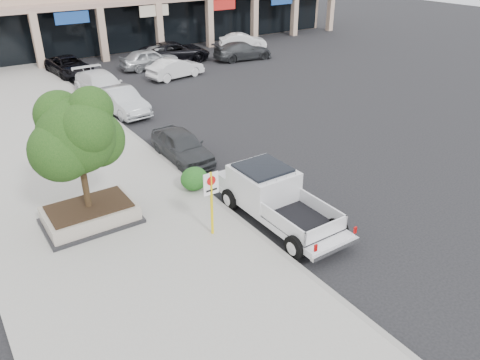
# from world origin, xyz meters

# --- Properties ---
(ground) EXTENTS (120.00, 120.00, 0.00)m
(ground) POSITION_xyz_m (0.00, 0.00, 0.00)
(ground) COLOR black
(ground) RESTS_ON ground
(sidewalk) EXTENTS (8.00, 52.00, 0.15)m
(sidewalk) POSITION_xyz_m (-5.50, 6.00, 0.07)
(sidewalk) COLOR gray
(sidewalk) RESTS_ON ground
(curb) EXTENTS (0.20, 52.00, 0.15)m
(curb) POSITION_xyz_m (-1.55, 6.00, 0.07)
(curb) COLOR gray
(curb) RESTS_ON ground
(planter) EXTENTS (3.20, 2.20, 0.68)m
(planter) POSITION_xyz_m (-6.00, 3.37, 0.48)
(planter) COLOR black
(planter) RESTS_ON sidewalk
(planter_tree) EXTENTS (2.90, 2.55, 4.00)m
(planter_tree) POSITION_xyz_m (-5.86, 3.53, 3.41)
(planter_tree) COLOR black
(planter_tree) RESTS_ON planter
(no_parking_sign) EXTENTS (0.55, 0.09, 2.30)m
(no_parking_sign) POSITION_xyz_m (-2.82, 0.39, 1.63)
(no_parking_sign) COLOR yellow
(no_parking_sign) RESTS_ON sidewalk
(hedge) EXTENTS (1.10, 0.99, 0.93)m
(hedge) POSITION_xyz_m (-1.80, 3.46, 0.62)
(hedge) COLOR #144815
(hedge) RESTS_ON sidewalk
(pickup_truck) EXTENTS (2.16, 5.73, 1.80)m
(pickup_truck) POSITION_xyz_m (-0.35, -0.16, 0.90)
(pickup_truck) COLOR silver
(pickup_truck) RESTS_ON ground
(curb_car_a) EXTENTS (1.68, 4.05, 1.37)m
(curb_car_a) POSITION_xyz_m (-0.74, 6.49, 0.69)
(curb_car_a) COLOR #2D2F32
(curb_car_a) RESTS_ON ground
(curb_car_b) EXTENTS (1.94, 4.58, 1.47)m
(curb_car_b) POSITION_xyz_m (-0.61, 14.08, 0.73)
(curb_car_b) COLOR #ADB1B6
(curb_car_b) RESTS_ON ground
(curb_car_c) EXTENTS (2.41, 5.59, 1.60)m
(curb_car_c) POSITION_xyz_m (-0.60, 17.39, 0.80)
(curb_car_c) COLOR white
(curb_car_c) RESTS_ON ground
(curb_car_d) EXTENTS (2.68, 5.12, 1.38)m
(curb_car_d) POSITION_xyz_m (-0.71, 24.09, 0.69)
(curb_car_d) COLOR black
(curb_car_d) RESTS_ON ground
(lot_car_a) EXTENTS (4.56, 1.95, 1.54)m
(lot_car_a) POSITION_xyz_m (4.97, 22.63, 0.77)
(lot_car_a) COLOR #B0B4B8
(lot_car_a) RESTS_ON ground
(lot_car_b) EXTENTS (4.40, 2.16, 1.39)m
(lot_car_b) POSITION_xyz_m (5.43, 19.20, 0.69)
(lot_car_b) COLOR silver
(lot_car_b) RESTS_ON ground
(lot_car_c) EXTENTS (5.16, 2.65, 1.43)m
(lot_car_c) POSITION_xyz_m (12.62, 21.15, 0.72)
(lot_car_c) COLOR #2E3134
(lot_car_c) RESTS_ON ground
(lot_car_d) EXTENTS (6.05, 3.62, 1.57)m
(lot_car_d) POSITION_xyz_m (7.69, 23.68, 0.79)
(lot_car_d) COLOR black
(lot_car_d) RESTS_ON ground
(lot_car_e) EXTENTS (4.70, 2.99, 1.49)m
(lot_car_e) POSITION_xyz_m (6.74, 23.93, 0.74)
(lot_car_e) COLOR gray
(lot_car_e) RESTS_ON ground
(lot_car_f) EXTENTS (4.40, 3.04, 1.37)m
(lot_car_f) POSITION_xyz_m (14.94, 24.56, 0.69)
(lot_car_f) COLOR silver
(lot_car_f) RESTS_ON ground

